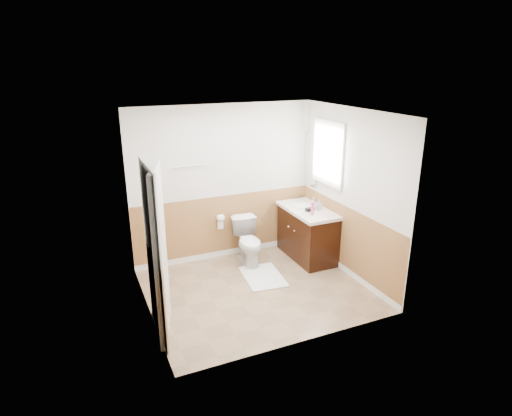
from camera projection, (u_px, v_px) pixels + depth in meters
name	position (u px, v px, depth m)	size (l,w,h in m)	color
floor	(257.00, 290.00, 6.15)	(3.00, 3.00, 0.00)	#8C7051
ceiling	(257.00, 112.00, 5.34)	(3.00, 3.00, 0.00)	white
wall_back	(224.00, 183.00, 6.87)	(3.00, 3.00, 0.00)	silver
wall_front	(306.00, 243.00, 4.62)	(3.00, 3.00, 0.00)	silver
wall_left	(143.00, 224.00, 5.17)	(3.00, 3.00, 0.00)	silver
wall_right	(350.00, 194.00, 6.32)	(3.00, 3.00, 0.00)	silver
wainscot_back	(225.00, 227.00, 7.10)	(3.00, 3.00, 0.00)	#A16E40
wainscot_front	(303.00, 304.00, 4.87)	(3.00, 3.00, 0.00)	#A16E40
wainscot_left	(149.00, 279.00, 5.42)	(2.60, 2.60, 0.00)	#A16E40
wainscot_right	(346.00, 241.00, 6.56)	(2.60, 2.60, 0.00)	#A16E40
toilet	(249.00, 242.00, 6.88)	(0.40, 0.71, 0.72)	white
bath_mat	(263.00, 277.00, 6.51)	(0.55, 0.80, 0.02)	white
vanity_cabinet	(307.00, 234.00, 7.07)	(0.55, 1.10, 0.80)	black
vanity_knob_left	(294.00, 231.00, 6.82)	(0.03, 0.03, 0.03)	#BAB9C0
vanity_knob_right	(289.00, 227.00, 7.00)	(0.03, 0.03, 0.03)	silver
countertop	(308.00, 210.00, 6.93)	(0.60, 1.15, 0.05)	silver
sink_basin	(304.00, 205.00, 7.05)	(0.36, 0.36, 0.02)	white
faucet	(313.00, 201.00, 7.10)	(0.02, 0.02, 0.14)	silver
lotion_bottle	(312.00, 208.00, 6.61)	(0.05, 0.05, 0.22)	#EA3C87
soap_dispenser	(319.00, 205.00, 6.85)	(0.08, 0.08, 0.17)	#9CA5B0
hair_dryer_body	(310.00, 209.00, 6.79)	(0.07, 0.07, 0.14)	black
hair_dryer_handle	(308.00, 211.00, 6.80)	(0.03, 0.03, 0.07)	black
mirror_panel	(311.00, 159.00, 7.16)	(0.02, 0.35, 0.90)	silver
window_frame	(328.00, 153.00, 6.65)	(0.04, 0.80, 1.00)	white
window_glass	(329.00, 153.00, 6.66)	(0.01, 0.70, 0.90)	white
door	(160.00, 254.00, 4.90)	(0.05, 0.80, 2.04)	white
door_frame	(154.00, 255.00, 4.86)	(0.02, 0.92, 2.10)	white
door_knob	(160.00, 248.00, 5.23)	(0.06, 0.06, 0.06)	silver
towel_bar	(190.00, 166.00, 6.50)	(0.02, 0.02, 0.62)	silver
tp_holder_bar	(220.00, 218.00, 6.95)	(0.02, 0.02, 0.14)	silver
tp_roll	(220.00, 218.00, 6.95)	(0.11, 0.11, 0.10)	white
tp_sheet	(220.00, 224.00, 6.98)	(0.10, 0.01, 0.16)	white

